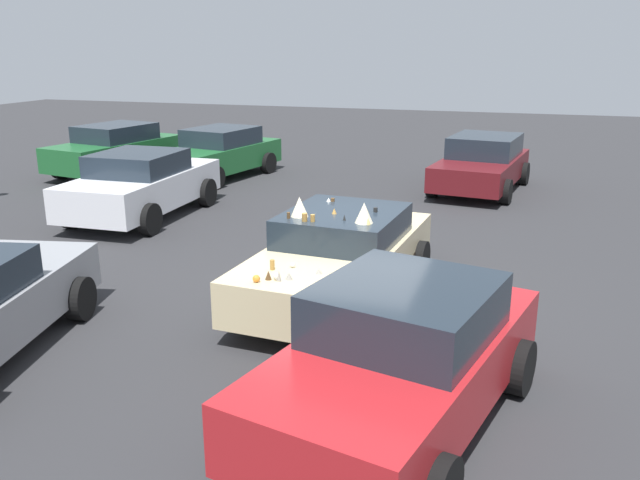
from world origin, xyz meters
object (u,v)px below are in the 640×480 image
object	(u,v)px
parked_sedan_near_right	(142,184)
art_car_decorated	(340,255)
parked_sedan_near_left	(402,357)
parked_sedan_behind_left	(482,163)
parked_sedan_row_back_far	(115,149)
parked_sedan_far_left	(219,153)

from	to	relation	value
parked_sedan_near_right	art_car_decorated	bearing A→B (deg)	-122.88
art_car_decorated	parked_sedan_near_left	distance (m)	3.48
art_car_decorated	parked_sedan_near_right	xyz separation A→B (m)	(3.42, 5.55, 0.06)
parked_sedan_near_left	parked_sedan_near_right	world-z (taller)	parked_sedan_near_left
parked_sedan_behind_left	parked_sedan_row_back_far	size ratio (longest dim) A/B	1.00
parked_sedan_behind_left	parked_sedan_row_back_far	xyz separation A→B (m)	(-1.01, 10.46, 0.04)
parked_sedan_far_left	parked_sedan_behind_left	xyz separation A→B (m)	(0.57, -7.33, -0.00)
parked_sedan_behind_left	parked_sedan_far_left	bearing A→B (deg)	-77.68
parked_sedan_far_left	parked_sedan_row_back_far	size ratio (longest dim) A/B	1.02
art_car_decorated	parked_sedan_row_back_far	world-z (taller)	art_car_decorated
parked_sedan_far_left	parked_sedan_row_back_far	distance (m)	3.16
parked_sedan_behind_left	parked_sedan_near_right	size ratio (longest dim) A/B	1.03
art_car_decorated	parked_sedan_near_right	size ratio (longest dim) A/B	1.06
parked_sedan_near_left	parked_sedan_far_left	bearing A→B (deg)	-133.02
art_car_decorated	parked_sedan_far_left	size ratio (longest dim) A/B	1.02
parked_sedan_far_left	parked_sedan_row_back_far	world-z (taller)	parked_sedan_row_back_far
parked_sedan_far_left	art_car_decorated	bearing A→B (deg)	46.89
parked_sedan_near_left	parked_sedan_row_back_far	world-z (taller)	parked_sedan_near_left
parked_sedan_far_left	parked_sedan_near_right	distance (m)	4.63
parked_sedan_near_left	parked_sedan_near_right	bearing A→B (deg)	-119.54
art_car_decorated	parked_sedan_near_right	bearing A→B (deg)	-117.64
parked_sedan_behind_left	parked_sedan_near_right	world-z (taller)	parked_sedan_near_right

